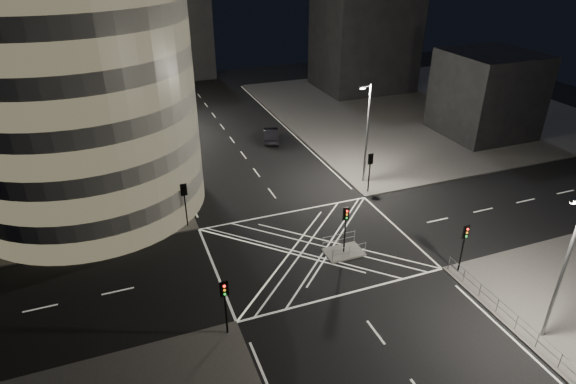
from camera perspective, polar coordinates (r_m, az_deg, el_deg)
name	(u,v)px	position (r m, az deg, el deg)	size (l,w,h in m)	color
ground	(313,248)	(38.96, 2.96, -6.64)	(120.00, 120.00, 0.00)	black
sidewalk_far_right	(422,108)	(73.70, 15.55, 9.54)	(42.00, 42.00, 0.15)	#4E4B49
central_island	(344,252)	(38.55, 6.60, -7.10)	(3.00, 2.00, 0.15)	slate
office_tower_curved	(11,60)	(49.44, -30.00, 13.35)	(30.00, 29.00, 27.20)	gray
office_block_rear	(25,35)	(72.58, -28.71, 16.04)	(24.00, 16.00, 22.00)	gray
building_right_far	(364,40)	(80.88, 8.98, 17.33)	(14.00, 12.00, 15.00)	black
building_right_near	(486,94)	(64.84, 22.46, 10.71)	(10.00, 10.00, 10.00)	black
building_far_end	(155,25)	(88.68, -15.44, 18.52)	(18.00, 8.00, 18.00)	black
tree_a	(158,170)	(42.06, -15.21, 2.56)	(4.51, 4.51, 7.20)	black
tree_b	(149,143)	(47.52, -16.16, 5.63)	(4.63, 4.63, 7.45)	black
tree_c	(142,120)	(53.06, -16.93, 8.14)	(4.33, 4.33, 7.54)	black
tree_d	(136,102)	(58.72, -17.55, 10.12)	(4.78, 4.78, 7.99)	black
tree_e	(133,95)	(64.70, -17.93, 10.89)	(4.03, 4.03, 6.75)	black
traffic_signal_fl	(185,197)	(41.05, -12.16, -0.59)	(0.55, 0.22, 4.00)	black
traffic_signal_nl	(225,298)	(29.84, -7.51, -12.34)	(0.55, 0.22, 4.00)	black
traffic_signal_fr	(370,166)	(46.39, 9.69, 3.10)	(0.55, 0.22, 4.00)	black
traffic_signal_nr	(464,240)	(36.84, 20.16, -5.36)	(0.55, 0.22, 4.00)	black
traffic_signal_island	(346,222)	(37.00, 6.84, -3.49)	(0.55, 0.22, 4.00)	black
street_lamp_left_near	(164,147)	(44.58, -14.47, 5.23)	(1.25, 0.25, 10.00)	slate
street_lamp_left_far	(143,93)	(61.61, -16.83, 11.18)	(1.25, 0.25, 10.00)	slate
street_lamp_right_far	(367,131)	(47.43, 9.30, 7.15)	(1.25, 0.25, 10.00)	slate
street_lamp_right_near	(564,265)	(31.95, 29.91, -7.49)	(1.25, 0.25, 10.00)	slate
railing_near_right	(507,314)	(34.84, 24.50, -12.98)	(0.06, 11.70, 1.10)	slate
railing_island_south	(349,252)	(37.55, 7.27, -7.05)	(2.80, 0.06, 1.10)	slate
railing_island_north	(339,240)	(38.85, 6.05, -5.64)	(2.80, 0.06, 1.10)	slate
sedan	(271,135)	(59.03, -2.03, 6.78)	(1.70, 4.87, 1.60)	black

